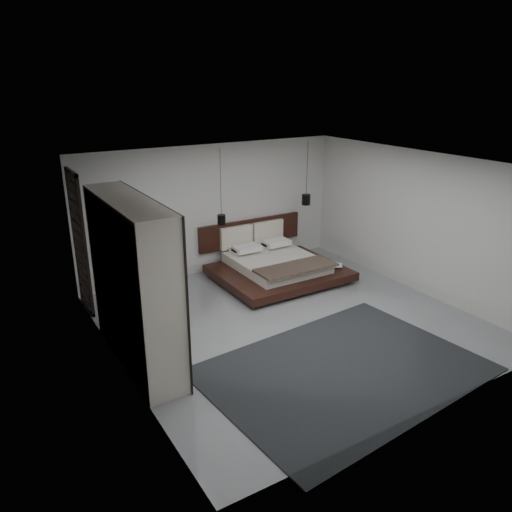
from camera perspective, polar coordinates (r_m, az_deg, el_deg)
floor at (r=8.98m, az=3.97°, el=-7.48°), size 6.00×6.00×0.00m
ceiling at (r=8.09m, az=4.44°, el=10.44°), size 6.00×6.00×0.00m
wall_back at (r=10.91m, az=-4.96°, el=5.34°), size 6.00×0.00×6.00m
wall_front at (r=6.41m, az=19.92°, el=-6.43°), size 6.00×0.00×6.00m
wall_left at (r=7.22m, az=-15.69°, el=-2.99°), size 0.00×6.00×6.00m
wall_right at (r=10.39m, az=17.87°, el=3.72°), size 0.00×6.00×6.00m
lattice_screen at (r=9.52m, az=-19.50°, el=1.48°), size 0.05×0.90×2.60m
bed at (r=10.79m, az=2.20°, el=-1.03°), size 2.61×2.32×1.05m
book_lower at (r=10.93m, az=8.73°, el=-1.09°), size 0.31×0.35×0.03m
book_upper at (r=10.89m, az=8.75°, el=-1.03°), size 0.33×0.34×0.02m
pendant_left at (r=10.26m, az=-3.97°, el=4.20°), size 0.17×0.17×1.55m
pendant_right at (r=11.33m, az=5.74°, el=6.45°), size 0.19×0.19×1.41m
wardrobe at (r=7.52m, az=-13.83°, el=-3.00°), size 0.61×2.58×2.53m
rug at (r=7.70m, az=10.00°, el=-12.69°), size 4.22×3.17×0.02m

